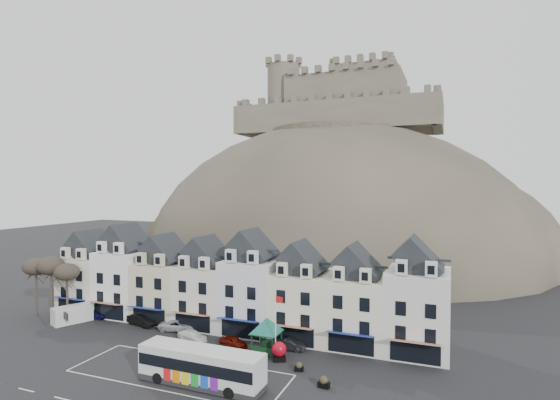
{
  "coord_description": "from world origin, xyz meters",
  "views": [
    {
      "loc": [
        27.13,
        -35.12,
        18.84
      ],
      "look_at": [
        3.87,
        24.0,
        16.65
      ],
      "focal_mm": 28.0,
      "sensor_mm": 36.0,
      "label": 1
    }
  ],
  "objects_px": {
    "car_silver": "(178,325)",
    "car_white": "(192,336)",
    "flagpole": "(276,322)",
    "car_maroon": "(233,342)",
    "car_charcoal": "(288,344)",
    "car_black": "(142,320)",
    "bus": "(201,365)",
    "car_navy": "(95,314)",
    "red_buoy": "(279,351)",
    "bus_shelter": "(267,325)",
    "white_van": "(72,314)"
  },
  "relations": [
    {
      "from": "car_silver",
      "to": "car_white",
      "type": "distance_m",
      "value": 4.51
    },
    {
      "from": "flagpole",
      "to": "car_maroon",
      "type": "relative_size",
      "value": 1.98
    },
    {
      "from": "car_maroon",
      "to": "car_charcoal",
      "type": "xyz_separation_m",
      "value": [
        6.25,
        1.52,
        0.03
      ]
    },
    {
      "from": "flagpole",
      "to": "car_black",
      "type": "xyz_separation_m",
      "value": [
        -21.08,
        4.17,
        -3.32
      ]
    },
    {
      "from": "bus",
      "to": "car_charcoal",
      "type": "height_order",
      "value": "bus"
    },
    {
      "from": "bus",
      "to": "car_charcoal",
      "type": "relative_size",
      "value": 3.17
    },
    {
      "from": "car_silver",
      "to": "car_black",
      "type": "bearing_deg",
      "value": 75.63
    },
    {
      "from": "bus",
      "to": "car_white",
      "type": "relative_size",
      "value": 2.96
    },
    {
      "from": "car_white",
      "to": "car_navy",
      "type": "bearing_deg",
      "value": 98.71
    },
    {
      "from": "red_buoy",
      "to": "car_white",
      "type": "bearing_deg",
      "value": 172.25
    },
    {
      "from": "red_buoy",
      "to": "flagpole",
      "type": "bearing_deg",
      "value": -172.88
    },
    {
      "from": "red_buoy",
      "to": "bus_shelter",
      "type": "bearing_deg",
      "value": 142.77
    },
    {
      "from": "car_black",
      "to": "car_charcoal",
      "type": "xyz_separation_m",
      "value": [
        21.29,
        -0.98,
        -0.13
      ]
    },
    {
      "from": "flagpole",
      "to": "car_maroon",
      "type": "distance_m",
      "value": 7.16
    },
    {
      "from": "car_white",
      "to": "red_buoy",
      "type": "bearing_deg",
      "value": -80.98
    },
    {
      "from": "white_van",
      "to": "car_black",
      "type": "distance_m",
      "value": 10.08
    },
    {
      "from": "white_van",
      "to": "car_charcoal",
      "type": "distance_m",
      "value": 31.09
    },
    {
      "from": "car_navy",
      "to": "car_black",
      "type": "height_order",
      "value": "car_black"
    },
    {
      "from": "red_buoy",
      "to": "car_black",
      "type": "distance_m",
      "value": 21.79
    },
    {
      "from": "red_buoy",
      "to": "car_charcoal",
      "type": "distance_m",
      "value": 3.17
    },
    {
      "from": "red_buoy",
      "to": "car_silver",
      "type": "relative_size",
      "value": 0.42
    },
    {
      "from": "flagpole",
      "to": "white_van",
      "type": "distance_m",
      "value": 31.02
    },
    {
      "from": "car_black",
      "to": "flagpole",
      "type": "bearing_deg",
      "value": -87.64
    },
    {
      "from": "flagpole",
      "to": "car_silver",
      "type": "relative_size",
      "value": 1.5
    },
    {
      "from": "car_maroon",
      "to": "white_van",
      "type": "bearing_deg",
      "value": 106.81
    },
    {
      "from": "white_van",
      "to": "car_white",
      "type": "height_order",
      "value": "white_van"
    },
    {
      "from": "white_van",
      "to": "car_maroon",
      "type": "xyz_separation_m",
      "value": [
        24.79,
        0.0,
        -0.51
      ]
    },
    {
      "from": "bus_shelter",
      "to": "white_van",
      "type": "distance_m",
      "value": 29.08
    },
    {
      "from": "car_charcoal",
      "to": "white_van",
      "type": "bearing_deg",
      "value": 86.57
    },
    {
      "from": "bus_shelter",
      "to": "car_maroon",
      "type": "relative_size",
      "value": 1.71
    },
    {
      "from": "bus",
      "to": "red_buoy",
      "type": "bearing_deg",
      "value": 60.99
    },
    {
      "from": "car_black",
      "to": "bus",
      "type": "bearing_deg",
      "value": -112.64
    },
    {
      "from": "flagpole",
      "to": "car_charcoal",
      "type": "bearing_deg",
      "value": 86.15
    },
    {
      "from": "red_buoy",
      "to": "white_van",
      "type": "distance_m",
      "value": 31.19
    },
    {
      "from": "bus",
      "to": "car_maroon",
      "type": "distance_m",
      "value": 9.96
    },
    {
      "from": "car_navy",
      "to": "car_maroon",
      "type": "height_order",
      "value": "car_navy"
    },
    {
      "from": "bus_shelter",
      "to": "flagpole",
      "type": "height_order",
      "value": "flagpole"
    },
    {
      "from": "car_navy",
      "to": "car_white",
      "type": "xyz_separation_m",
      "value": [
        17.65,
        -2.5,
        -0.04
      ]
    },
    {
      "from": "car_black",
      "to": "car_maroon",
      "type": "distance_m",
      "value": 15.24
    },
    {
      "from": "flagpole",
      "to": "white_van",
      "type": "bearing_deg",
      "value": 176.91
    },
    {
      "from": "bus_shelter",
      "to": "red_buoy",
      "type": "xyz_separation_m",
      "value": [
        2.14,
        -1.63,
        -2.03
      ]
    },
    {
      "from": "red_buoy",
      "to": "car_navy",
      "type": "bearing_deg",
      "value": 172.07
    },
    {
      "from": "bus",
      "to": "flagpole",
      "type": "relative_size",
      "value": 1.74
    },
    {
      "from": "car_black",
      "to": "car_maroon",
      "type": "bearing_deg",
      "value": -85.9
    },
    {
      "from": "car_maroon",
      "to": "car_charcoal",
      "type": "height_order",
      "value": "car_charcoal"
    },
    {
      "from": "bus",
      "to": "red_buoy",
      "type": "distance_m",
      "value": 9.4
    },
    {
      "from": "car_black",
      "to": "car_silver",
      "type": "distance_m",
      "value": 5.69
    },
    {
      "from": "bus",
      "to": "bus_shelter",
      "type": "relative_size",
      "value": 2.01
    },
    {
      "from": "car_silver",
      "to": "car_maroon",
      "type": "bearing_deg",
      "value": -119.34
    },
    {
      "from": "car_black",
      "to": "car_maroon",
      "type": "relative_size",
      "value": 1.3
    }
  ]
}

